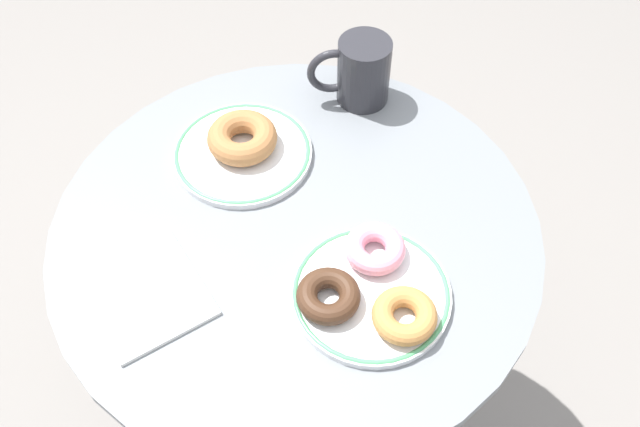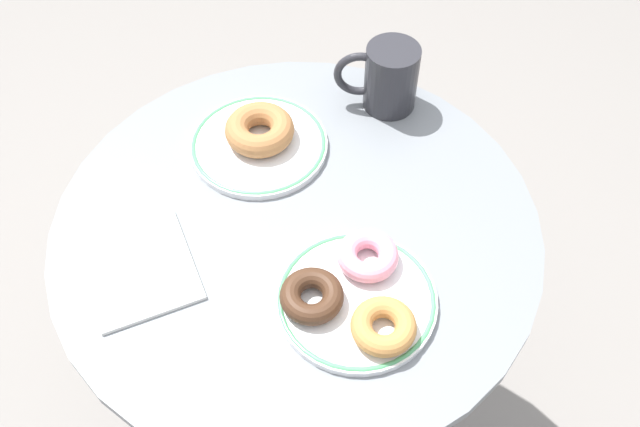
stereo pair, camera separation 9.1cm
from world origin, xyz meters
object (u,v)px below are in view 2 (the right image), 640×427
Objects in this scene: coffee_mug at (388,77)px; donut_old_fashioned at (384,326)px; plate_right at (356,300)px; donut_cinnamon at (260,130)px; paper_napkin at (140,269)px; cafe_table at (300,312)px; plate_left at (259,145)px; donut_chocolate at (312,296)px; donut_pink_frosted at (368,256)px.

donut_old_fashioned is at bearing -40.95° from coffee_mug.
donut_cinnamon is (-0.29, 0.06, 0.02)m from plate_right.
cafe_table is at bearing 73.84° from paper_napkin.
plate_left is at bearing 109.57° from paper_napkin.
donut_chocolate is at bearing -20.57° from plate_left.
plate_left is 2.00× the size of donut_cinnamon.
coffee_mug is at bearing 77.14° from donut_cinnamon.
plate_right is 0.06m from donut_chocolate.
donut_chocolate is (0.27, -0.10, -0.00)m from donut_cinnamon.
paper_napkin is at bearing -140.64° from donut_chocolate.
coffee_mug is (-0.25, 0.26, 0.05)m from plate_right.
donut_cinnamon is 1.28× the size of donut_pink_frosted.
donut_old_fashioned is at bearing -9.13° from plate_left.
paper_napkin is at bearing -125.95° from donut_pink_frosted.
paper_napkin is (-0.17, -0.14, -0.02)m from donut_chocolate.
plate_left is 1.82× the size of coffee_mug.
cafe_table is at bearing -16.62° from donut_cinnamon.
plate_right is 0.06m from donut_old_fashioned.
donut_old_fashioned is at bearing 35.72° from paper_napkin.
donut_pink_frosted is at bearing -2.88° from donut_cinnamon.
plate_right is 2.55× the size of donut_old_fashioned.
donut_old_fashioned reaches higher than cafe_table.
plate_left is at bearing -51.13° from donut_cinnamon.
donut_cinnamon reaches higher than cafe_table.
donut_pink_frosted is 0.53× the size of paper_napkin.
donut_pink_frosted reaches higher than cafe_table.
coffee_mug is at bearing 78.95° from plate_left.
cafe_table is at bearing 152.76° from donut_chocolate.
plate_left is at bearing 165.24° from cafe_table.
donut_pink_frosted is (0.26, -0.01, 0.02)m from plate_left.
plate_left is 2.56× the size of donut_old_fashioned.
cafe_table is 3.52× the size of plate_left.
donut_pink_frosted is 0.71× the size of coffee_mug.
plate_left is 0.22m from coffee_mug.
donut_chocolate is 0.71× the size of coffee_mug.
cafe_table is 3.54× the size of plate_right.
donut_cinnamon is at bearing 163.38° from cafe_table.
donut_chocolate is 0.38m from coffee_mug.
donut_old_fashioned is 0.09m from donut_chocolate.
cafe_table is at bearing -67.11° from coffee_mug.
donut_cinnamon is at bearing 169.94° from donut_old_fashioned.
donut_cinnamon is (-0.15, 0.04, 0.27)m from cafe_table.
donut_cinnamon is 1.28× the size of donut_chocolate.
plate_left is 1.01× the size of plate_right.
donut_chocolate is (0.26, -0.10, 0.02)m from plate_left.
donut_chocolate is (-0.08, -0.04, 0.00)m from donut_old_fashioned.
donut_pink_frosted is 0.29m from paper_napkin.
coffee_mug reaches higher than paper_napkin.
donut_old_fashioned is 0.32m from paper_napkin.
paper_napkin is 0.45m from coffee_mug.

